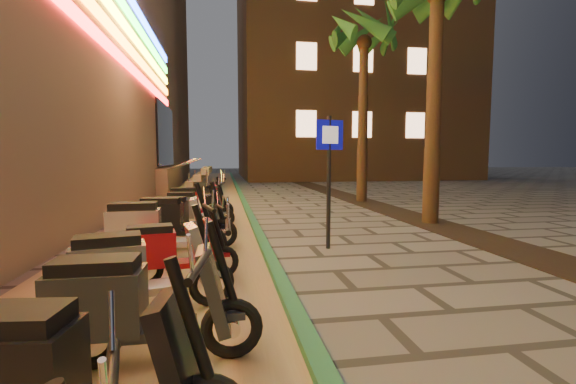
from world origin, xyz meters
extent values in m
cube|color=#8C7251|center=(-2.60, 10.00, 0.01)|extent=(3.40, 60.00, 0.01)
cube|color=#235D39|center=(-0.90, 10.00, 0.05)|extent=(0.18, 60.00, 0.10)
cube|color=black|center=(3.60, 5.00, 0.01)|extent=(1.20, 40.00, 0.02)
cube|color=black|center=(-4.45, 18.00, 2.80)|extent=(0.08, 5.00, 3.00)
cube|color=gray|center=(-6.50, 18.00, 0.60)|extent=(5.00, 6.00, 1.20)
cube|color=#FF1414|center=(-4.45, 6.00, 4.50)|extent=(0.06, 26.00, 0.28)
cube|color=gray|center=(-3.50, 18.00, 0.15)|extent=(0.35, 5.00, 0.30)
cube|color=gray|center=(-3.15, 18.00, 0.45)|extent=(0.35, 5.00, 0.30)
cube|color=gray|center=(-2.80, 18.00, 0.75)|extent=(0.35, 5.00, 0.30)
cube|color=gray|center=(-2.45, 18.00, 1.05)|extent=(0.35, 5.00, 0.30)
cylinder|color=silver|center=(-3.90, 16.00, 1.25)|extent=(2.09, 0.06, 0.81)
cylinder|color=silver|center=(-3.90, 20.00, 1.25)|extent=(2.09, 0.06, 0.81)
cube|color=brown|center=(9.00, 32.00, 12.50)|extent=(18.00, 16.00, 25.00)
cube|color=#FFC08C|center=(4.00, 23.97, 4.00)|extent=(1.40, 0.06, 1.80)
cube|color=#FFC08C|center=(8.00, 23.97, 4.00)|extent=(1.40, 0.06, 1.80)
cube|color=#FFC08C|center=(12.00, 23.97, 4.00)|extent=(1.40, 0.06, 1.80)
cube|color=#FFC08C|center=(4.00, 23.97, 8.50)|extent=(1.40, 0.06, 1.80)
cube|color=#FFC08C|center=(8.00, 23.97, 8.50)|extent=(1.40, 0.06, 1.80)
cube|color=#FFC08C|center=(12.00, 23.97, 8.50)|extent=(1.40, 0.06, 1.80)
cylinder|color=#472D19|center=(3.60, 7.00, 2.85)|extent=(0.40, 0.40, 5.70)
cylinder|color=#472D19|center=(3.60, 12.00, 2.98)|extent=(0.40, 0.40, 5.95)
sphere|color=#472D19|center=(3.60, 12.00, 5.95)|extent=(0.56, 0.56, 0.56)
cone|color=#204816|center=(4.49, 12.00, 6.40)|extent=(0.60, 1.93, 1.52)
cone|color=#204816|center=(4.28, 12.57, 6.40)|extent=(1.70, 1.86, 1.52)
cone|color=#204816|center=(3.75, 12.87, 6.40)|extent=(2.00, 0.93, 1.52)
cone|color=#204816|center=(3.16, 12.77, 6.40)|extent=(1.97, 1.48, 1.52)
cone|color=#204816|center=(2.77, 12.30, 6.40)|extent=(1.22, 2.02, 1.52)
cone|color=#204816|center=(2.77, 11.70, 6.40)|extent=(1.22, 2.02, 1.52)
cone|color=#204816|center=(3.16, 11.23, 6.40)|extent=(1.97, 1.48, 1.52)
cone|color=#204816|center=(3.75, 11.13, 6.40)|extent=(2.00, 0.93, 1.52)
cone|color=#204816|center=(4.28, 11.43, 6.40)|extent=(1.70, 1.86, 1.52)
cylinder|color=black|center=(0.27, 4.74, 1.21)|extent=(0.08, 0.08, 2.42)
cube|color=#0B0C9B|center=(0.27, 4.72, 2.08)|extent=(0.53, 0.15, 0.53)
cube|color=white|center=(0.28, 4.70, 2.08)|extent=(0.31, 0.09, 0.31)
cube|color=black|center=(-2.76, 0.09, 0.55)|extent=(0.74, 0.46, 0.50)
cube|color=black|center=(-2.76, 0.09, 0.83)|extent=(0.65, 0.39, 0.12)
cube|color=black|center=(-1.87, -0.01, 0.60)|extent=(0.31, 0.43, 0.70)
cylinder|color=black|center=(-1.80, -0.02, 0.80)|extent=(0.28, 0.10, 0.74)
cylinder|color=black|center=(-1.75, -0.03, 1.11)|extent=(0.11, 0.58, 0.04)
torus|color=black|center=(-2.69, 1.07, 0.26)|extent=(0.52, 0.10, 0.52)
cylinder|color=silver|center=(-2.69, 1.07, 0.26)|extent=(0.14, 0.10, 0.14)
torus|color=black|center=(-1.57, 1.07, 0.26)|extent=(0.52, 0.10, 0.52)
cylinder|color=silver|center=(-1.57, 1.07, 0.26)|extent=(0.14, 0.10, 0.14)
cube|color=#262A2B|center=(-2.14, 1.07, 0.30)|extent=(0.55, 0.34, 0.08)
cube|color=#262A2B|center=(-2.61, 1.07, 0.55)|extent=(0.70, 0.38, 0.50)
cube|color=black|center=(-2.61, 1.07, 0.84)|extent=(0.62, 0.32, 0.12)
cube|color=#262A2B|center=(-1.71, 1.07, 0.60)|extent=(0.27, 0.40, 0.70)
cylinder|color=black|center=(-1.64, 1.07, 0.80)|extent=(0.27, 0.07, 0.74)
cylinder|color=black|center=(-1.59, 1.07, 1.12)|extent=(0.05, 0.58, 0.04)
cube|color=#262A2B|center=(-1.57, 1.07, 0.38)|extent=(0.22, 0.14, 0.06)
torus|color=black|center=(-2.86, 1.99, 0.26)|extent=(0.53, 0.22, 0.52)
cylinder|color=silver|center=(-2.86, 1.99, 0.26)|extent=(0.16, 0.13, 0.14)
torus|color=black|center=(-1.77, 2.26, 0.26)|extent=(0.53, 0.22, 0.52)
cylinder|color=silver|center=(-1.77, 2.26, 0.26)|extent=(0.16, 0.13, 0.14)
cube|color=#9C9DA4|center=(-2.33, 2.12, 0.30)|extent=(0.62, 0.46, 0.08)
cube|color=#9C9DA4|center=(-2.78, 2.01, 0.55)|extent=(0.77, 0.53, 0.50)
cube|color=black|center=(-2.78, 2.01, 0.84)|extent=(0.68, 0.46, 0.12)
cube|color=#9C9DA4|center=(-1.91, 2.23, 0.60)|extent=(0.35, 0.45, 0.70)
cylinder|color=black|center=(-1.84, 2.24, 0.80)|extent=(0.28, 0.13, 0.74)
cylinder|color=black|center=(-1.79, 2.25, 1.12)|extent=(0.18, 0.57, 0.04)
cube|color=#9C9DA4|center=(-1.77, 2.26, 0.38)|extent=(0.25, 0.19, 0.06)
torus|color=black|center=(-2.64, 3.05, 0.23)|extent=(0.47, 0.18, 0.47)
cylinder|color=silver|center=(-2.64, 3.05, 0.23)|extent=(0.14, 0.11, 0.13)
torus|color=black|center=(-1.66, 3.25, 0.23)|extent=(0.47, 0.18, 0.47)
cylinder|color=silver|center=(-1.66, 3.25, 0.23)|extent=(0.14, 0.11, 0.13)
cube|color=maroon|center=(-2.16, 3.15, 0.27)|extent=(0.54, 0.39, 0.07)
cube|color=maroon|center=(-2.57, 3.07, 0.49)|extent=(0.68, 0.46, 0.45)
cube|color=black|center=(-2.57, 3.07, 0.75)|extent=(0.60, 0.39, 0.11)
cube|color=maroon|center=(-1.78, 3.22, 0.54)|extent=(0.30, 0.40, 0.63)
cylinder|color=black|center=(-1.72, 3.24, 0.72)|extent=(0.25, 0.11, 0.66)
cylinder|color=black|center=(-1.68, 3.24, 1.00)|extent=(0.14, 0.52, 0.04)
cube|color=maroon|center=(-1.66, 3.25, 0.34)|extent=(0.22, 0.16, 0.05)
torus|color=black|center=(-3.09, 4.14, 0.29)|extent=(0.58, 0.14, 0.57)
cylinder|color=silver|center=(-3.09, 4.14, 0.29)|extent=(0.16, 0.12, 0.15)
torus|color=black|center=(-1.86, 4.21, 0.29)|extent=(0.58, 0.14, 0.57)
cylinder|color=silver|center=(-1.86, 4.21, 0.29)|extent=(0.16, 0.12, 0.15)
cube|color=silver|center=(-2.49, 4.17, 0.33)|extent=(0.62, 0.41, 0.09)
cube|color=silver|center=(-3.00, 4.14, 0.60)|extent=(0.79, 0.46, 0.55)
cube|color=black|center=(-3.00, 4.14, 0.92)|extent=(0.70, 0.39, 0.13)
cube|color=silver|center=(-2.02, 4.20, 0.66)|extent=(0.32, 0.46, 0.77)
cylinder|color=black|center=(-1.94, 4.21, 0.88)|extent=(0.30, 0.09, 0.81)
cylinder|color=black|center=(-1.88, 4.21, 1.23)|extent=(0.08, 0.64, 0.05)
cube|color=silver|center=(-1.86, 4.21, 0.42)|extent=(0.25, 0.17, 0.07)
torus|color=black|center=(-2.84, 5.19, 0.28)|extent=(0.56, 0.15, 0.55)
cylinder|color=silver|center=(-2.84, 5.19, 0.28)|extent=(0.16, 0.12, 0.15)
torus|color=black|center=(-1.66, 5.10, 0.28)|extent=(0.56, 0.15, 0.55)
cylinder|color=silver|center=(-1.66, 5.10, 0.28)|extent=(0.16, 0.12, 0.15)
cube|color=black|center=(-2.26, 5.15, 0.32)|extent=(0.61, 0.40, 0.08)
cube|color=black|center=(-2.76, 5.19, 0.58)|extent=(0.77, 0.46, 0.53)
cube|color=black|center=(-2.76, 5.19, 0.89)|extent=(0.68, 0.39, 0.13)
cube|color=black|center=(-1.81, 5.11, 0.63)|extent=(0.31, 0.44, 0.74)
cylinder|color=black|center=(-1.73, 5.11, 0.85)|extent=(0.29, 0.10, 0.78)
cylinder|color=black|center=(-1.68, 5.10, 1.19)|extent=(0.10, 0.62, 0.05)
cube|color=black|center=(-1.66, 5.10, 0.40)|extent=(0.24, 0.17, 0.06)
torus|color=black|center=(-2.81, 6.21, 0.25)|extent=(0.51, 0.20, 0.50)
cylinder|color=silver|center=(-2.81, 6.21, 0.25)|extent=(0.15, 0.12, 0.13)
torus|color=black|center=(-1.75, 5.98, 0.25)|extent=(0.51, 0.20, 0.50)
cylinder|color=silver|center=(-1.75, 5.98, 0.25)|extent=(0.15, 0.12, 0.13)
cube|color=#232528|center=(-2.29, 6.10, 0.29)|extent=(0.58, 0.43, 0.08)
cube|color=#232528|center=(-2.73, 6.19, 0.53)|extent=(0.73, 0.50, 0.48)
cube|color=black|center=(-2.73, 6.19, 0.81)|extent=(0.65, 0.42, 0.12)
cube|color=#232528|center=(-1.89, 6.01, 0.58)|extent=(0.33, 0.43, 0.67)
cylinder|color=black|center=(-1.82, 5.99, 0.77)|extent=(0.27, 0.12, 0.71)
cylinder|color=black|center=(-1.77, 5.98, 1.07)|extent=(0.16, 0.55, 0.04)
cube|color=#232528|center=(-1.75, 5.98, 0.36)|extent=(0.23, 0.18, 0.06)
torus|color=black|center=(-2.69, 7.29, 0.25)|extent=(0.51, 0.15, 0.50)
cylinder|color=silver|center=(-2.69, 7.29, 0.25)|extent=(0.14, 0.11, 0.13)
torus|color=black|center=(-1.62, 7.18, 0.25)|extent=(0.51, 0.15, 0.50)
cylinder|color=silver|center=(-1.62, 7.18, 0.25)|extent=(0.14, 0.11, 0.13)
cube|color=#A3A2AA|center=(-2.17, 7.24, 0.29)|extent=(0.56, 0.38, 0.08)
cube|color=#A3A2AA|center=(-2.62, 7.28, 0.53)|extent=(0.71, 0.43, 0.48)
cube|color=black|center=(-2.62, 7.28, 0.81)|extent=(0.62, 0.37, 0.12)
cube|color=#A3A2AA|center=(-1.76, 7.20, 0.58)|extent=(0.29, 0.41, 0.68)
cylinder|color=black|center=(-1.69, 7.19, 0.77)|extent=(0.27, 0.09, 0.71)
cylinder|color=black|center=(-1.64, 7.18, 1.08)|extent=(0.10, 0.56, 0.04)
cube|color=#A3A2AA|center=(-1.62, 7.18, 0.37)|extent=(0.22, 0.16, 0.06)
torus|color=black|center=(-2.74, 8.02, 0.26)|extent=(0.54, 0.21, 0.53)
cylinder|color=silver|center=(-2.74, 8.02, 0.26)|extent=(0.16, 0.13, 0.14)
torus|color=black|center=(-1.63, 8.25, 0.26)|extent=(0.54, 0.21, 0.53)
cylinder|color=silver|center=(-1.63, 8.25, 0.26)|extent=(0.16, 0.13, 0.14)
cube|color=maroon|center=(-2.19, 8.14, 0.30)|extent=(0.62, 0.45, 0.08)
cube|color=maroon|center=(-2.66, 8.04, 0.56)|extent=(0.77, 0.52, 0.51)
cube|color=black|center=(-2.66, 8.04, 0.85)|extent=(0.68, 0.44, 0.12)
cube|color=maroon|center=(-1.77, 8.22, 0.61)|extent=(0.35, 0.45, 0.71)
cylinder|color=black|center=(-1.70, 8.24, 0.81)|extent=(0.29, 0.13, 0.75)
cylinder|color=black|center=(-1.65, 8.25, 1.13)|extent=(0.16, 0.58, 0.04)
cube|color=maroon|center=(-1.63, 8.25, 0.38)|extent=(0.25, 0.18, 0.06)
camera|label=1|loc=(-1.62, -2.05, 1.67)|focal=24.00mm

